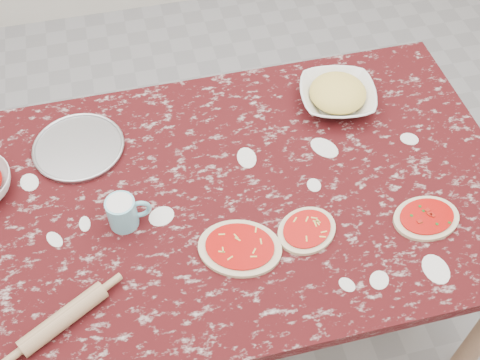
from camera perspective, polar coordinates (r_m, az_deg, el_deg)
name	(u,v)px	position (r m, az deg, el deg)	size (l,w,h in m)	color
ground	(240,306)	(2.39, 0.00, -11.89)	(4.00, 4.00, 0.00)	gray
worktable	(240,207)	(1.82, 0.00, -2.58)	(1.60, 1.00, 0.75)	#3A0C0E
pizza_tray	(79,148)	(1.92, -15.04, 2.97)	(0.27, 0.27, 0.01)	#B2B2B7
cheese_bowl	(337,97)	(1.99, 9.19, 7.80)	(0.25, 0.25, 0.06)	white
flour_mug	(123,212)	(1.68, -11.00, -3.01)	(0.12, 0.08, 0.10)	#75C8DC
pizza_left	(240,248)	(1.63, -0.01, -6.45)	(0.28, 0.25, 0.02)	beige
pizza_mid	(307,230)	(1.67, 6.34, -4.76)	(0.22, 0.20, 0.02)	beige
pizza_right	(426,218)	(1.77, 17.24, -3.46)	(0.20, 0.16, 0.02)	beige
rolling_pin	(64,319)	(1.58, -16.39, -12.49)	(0.05, 0.05, 0.24)	tan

